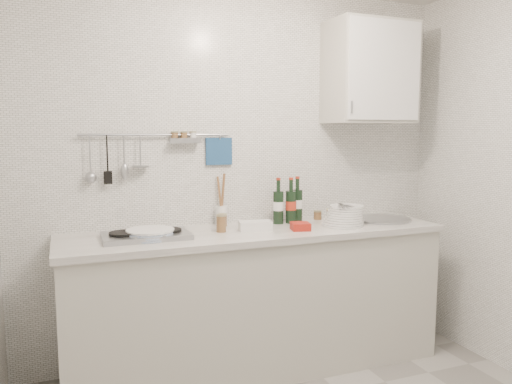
% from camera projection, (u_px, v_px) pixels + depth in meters
% --- Properties ---
extents(back_wall, '(3.00, 0.02, 2.50)m').
position_uv_depth(back_wall, '(241.00, 174.00, 3.41)').
color(back_wall, silver).
rests_on(back_wall, floor).
extents(counter, '(2.44, 0.64, 0.96)m').
position_uv_depth(counter, '(258.00, 303.00, 3.24)').
color(counter, '#B4B2A6').
rests_on(counter, floor).
extents(wall_rail, '(0.98, 0.09, 0.34)m').
position_uv_depth(wall_rail, '(154.00, 150.00, 3.15)').
color(wall_rail, '#93969B').
rests_on(wall_rail, back_wall).
extents(wall_cabinet, '(0.60, 0.38, 0.70)m').
position_uv_depth(wall_cabinet, '(370.00, 73.00, 3.49)').
color(wall_cabinet, '#B4B2A6').
rests_on(wall_cabinet, back_wall).
extents(plate_stack_hob, '(0.31, 0.30, 0.05)m').
position_uv_depth(plate_stack_hob, '(149.00, 234.00, 2.91)').
color(plate_stack_hob, '#4669A0').
rests_on(plate_stack_hob, counter).
extents(plate_stack_sink, '(0.30, 0.29, 0.14)m').
position_uv_depth(plate_stack_sink, '(344.00, 216.00, 3.33)').
color(plate_stack_sink, white).
rests_on(plate_stack_sink, counter).
extents(wine_bottles, '(0.24, 0.12, 0.31)m').
position_uv_depth(wine_bottles, '(289.00, 200.00, 3.41)').
color(wine_bottles, black).
rests_on(wine_bottles, counter).
extents(butter_dish, '(0.22, 0.14, 0.06)m').
position_uv_depth(butter_dish, '(255.00, 226.00, 3.14)').
color(butter_dish, white).
rests_on(butter_dish, counter).
extents(strawberry_punnet, '(0.14, 0.14, 0.05)m').
position_uv_depth(strawberry_punnet, '(300.00, 226.00, 3.16)').
color(strawberry_punnet, red).
rests_on(strawberry_punnet, counter).
extents(utensil_crock, '(0.08, 0.08, 0.34)m').
position_uv_depth(utensil_crock, '(222.00, 213.00, 3.34)').
color(utensil_crock, white).
rests_on(utensil_crock, counter).
extents(jar_a, '(0.06, 0.06, 0.09)m').
position_uv_depth(jar_a, '(223.00, 220.00, 3.28)').
color(jar_a, brown).
rests_on(jar_a, counter).
extents(jar_b, '(0.06, 0.06, 0.06)m').
position_uv_depth(jar_b, '(318.00, 215.00, 3.55)').
color(jar_b, brown).
rests_on(jar_b, counter).
extents(jar_c, '(0.07, 0.07, 0.09)m').
position_uv_depth(jar_c, '(331.00, 215.00, 3.46)').
color(jar_c, brown).
rests_on(jar_c, counter).
extents(jar_d, '(0.06, 0.06, 0.11)m').
position_uv_depth(jar_d, '(221.00, 223.00, 3.09)').
color(jar_d, brown).
rests_on(jar_d, counter).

